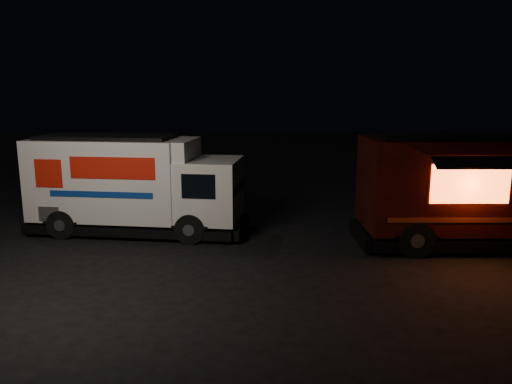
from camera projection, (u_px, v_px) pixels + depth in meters
name	position (u px, v px, depth m)	size (l,w,h in m)	color
ground	(199.00, 255.00, 13.38)	(80.00, 80.00, 0.00)	black
white_truck	(138.00, 184.00, 15.28)	(6.63, 2.26, 3.00)	silver
red_truck	(478.00, 190.00, 14.00)	(6.79, 2.50, 3.16)	#380C0A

